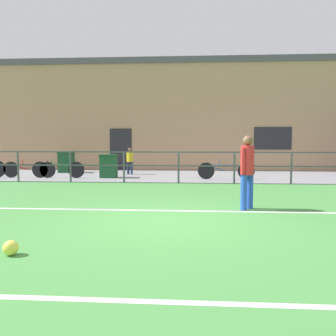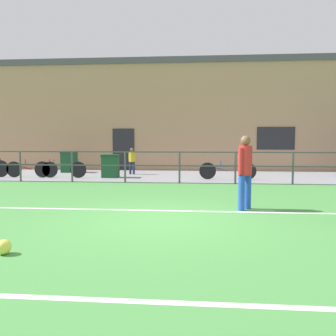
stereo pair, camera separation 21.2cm
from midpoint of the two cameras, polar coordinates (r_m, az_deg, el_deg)
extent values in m
cube|color=#478C42|center=(7.32, -1.18, -8.39)|extent=(60.00, 44.00, 0.04)
cube|color=white|center=(8.28, -0.55, -6.69)|extent=(36.00, 0.11, 0.00)
cube|color=white|center=(3.93, -6.26, -20.02)|extent=(36.00, 0.11, 0.00)
cube|color=gray|center=(15.70, 1.65, -1.21)|extent=(48.00, 5.00, 0.02)
cylinder|color=#474C51|center=(14.73, -22.80, 0.23)|extent=(0.07, 0.07, 1.15)
cylinder|color=#474C51|center=(13.94, -15.45, 0.19)|extent=(0.07, 0.07, 1.15)
cylinder|color=#474C51|center=(13.41, -7.37, 0.15)|extent=(0.07, 0.07, 1.15)
cylinder|color=#474C51|center=(13.16, 1.20, 0.10)|extent=(0.07, 0.07, 1.15)
cylinder|color=#474C51|center=(13.21, 9.90, 0.05)|extent=(0.07, 0.07, 1.15)
cylinder|color=#474C51|center=(13.56, 18.33, 0.00)|extent=(0.07, 0.07, 1.15)
cube|color=#474C51|center=(13.13, 1.21, 2.50)|extent=(36.00, 0.04, 0.04)
cube|color=#474C51|center=(13.16, 1.20, 0.35)|extent=(36.00, 0.04, 0.04)
cube|color=tan|center=(19.34, 2.14, 7.74)|extent=(28.00, 2.40, 5.30)
cube|color=#232328|center=(18.48, -7.73, 2.88)|extent=(1.10, 0.04, 2.10)
cube|color=#232328|center=(18.47, 15.76, 4.50)|extent=(1.80, 0.04, 1.10)
cube|color=#4C4C51|center=(19.68, 2.16, 15.91)|extent=(28.00, 2.56, 0.30)
cylinder|color=blue|center=(8.64, 12.02, -3.62)|extent=(0.15, 0.15, 0.80)
cylinder|color=blue|center=(8.44, 11.06, -3.81)|extent=(0.15, 0.15, 0.80)
cylinder|color=red|center=(8.46, 11.63, 1.21)|extent=(0.30, 0.30, 0.66)
sphere|color=brown|center=(8.45, 11.68, 4.23)|extent=(0.23, 0.23, 0.23)
cylinder|color=red|center=(8.61, 12.30, 1.14)|extent=(0.10, 0.10, 0.59)
cylinder|color=red|center=(8.32, 10.92, 1.04)|extent=(0.10, 0.10, 0.59)
sphere|color=#E5E04C|center=(5.71, -24.41, -11.31)|extent=(0.21, 0.21, 0.21)
cylinder|color=#232D4C|center=(16.22, -6.09, -0.03)|extent=(0.10, 0.10, 0.56)
cylinder|color=#232D4C|center=(16.30, -6.63, -0.01)|extent=(0.10, 0.10, 0.56)
cylinder|color=gold|center=(16.22, -6.38, 1.77)|extent=(0.21, 0.21, 0.46)
sphere|color=brown|center=(16.21, -6.39, 2.85)|extent=(0.16, 0.16, 0.16)
cylinder|color=gold|center=(16.16, -5.99, 1.71)|extent=(0.07, 0.07, 0.41)
cylinder|color=gold|center=(16.28, -6.76, 1.73)|extent=(0.07, 0.07, 0.41)
cylinder|color=black|center=(14.37, 5.57, -0.44)|extent=(0.66, 0.04, 0.66)
cylinder|color=black|center=(14.49, 11.73, -0.47)|extent=(0.66, 0.04, 0.66)
cube|color=#234C99|center=(14.39, 8.67, 0.39)|extent=(1.21, 0.04, 0.04)
cube|color=#234C99|center=(14.37, 7.12, -0.03)|extent=(0.76, 0.03, 0.24)
cylinder|color=#234C99|center=(14.36, 7.60, 0.79)|extent=(0.03, 0.03, 0.20)
cylinder|color=#234C99|center=(14.47, 11.75, 0.64)|extent=(0.03, 0.03, 0.28)
cylinder|color=black|center=(15.69, -19.75, -0.24)|extent=(0.66, 0.04, 0.66)
cylinder|color=black|center=(15.15, -14.56, -0.29)|extent=(0.66, 0.04, 0.66)
cube|color=#1E6633|center=(15.39, -17.22, 0.54)|extent=(1.17, 0.04, 0.04)
cube|color=#1E6633|center=(15.54, -18.50, 0.14)|extent=(0.73, 0.03, 0.24)
cylinder|color=#1E6633|center=(15.48, -18.13, 0.91)|extent=(0.03, 0.03, 0.20)
cylinder|color=#1E6633|center=(15.13, -14.58, 0.79)|extent=(0.03, 0.03, 0.28)
cylinder|color=black|center=(16.22, -23.69, -0.23)|extent=(0.65, 0.04, 0.65)
cylinder|color=black|center=(15.57, -18.70, -0.28)|extent=(0.65, 0.04, 0.65)
cube|color=maroon|center=(15.87, -21.27, 0.51)|extent=(1.19, 0.04, 0.04)
cube|color=maroon|center=(16.04, -22.50, 0.13)|extent=(0.75, 0.03, 0.23)
cylinder|color=maroon|center=(15.98, -22.15, 0.87)|extent=(0.03, 0.03, 0.20)
cylinder|color=maroon|center=(15.55, -18.73, 0.76)|extent=(0.03, 0.03, 0.28)
cube|color=#194C28|center=(17.71, -15.96, 0.81)|extent=(0.65, 0.54, 0.92)
cube|color=#143D20|center=(17.68, -15.99, 2.43)|extent=(0.68, 0.58, 0.08)
cube|color=#194C28|center=(15.08, -9.67, 0.16)|extent=(0.64, 0.54, 0.86)
cube|color=#143D20|center=(15.05, -9.70, 1.95)|extent=(0.68, 0.58, 0.08)
camera|label=1|loc=(0.11, -90.54, -0.04)|focal=38.94mm
camera|label=2|loc=(0.11, 89.46, 0.04)|focal=38.94mm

